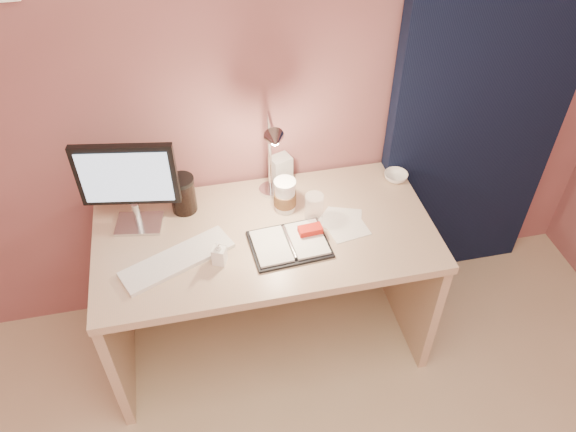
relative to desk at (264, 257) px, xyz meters
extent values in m
plane|color=#AB6368|center=(0.00, 0.30, 0.75)|extent=(3.50, 0.00, 3.50)
cube|color=black|center=(1.05, 0.24, 0.60)|extent=(0.85, 0.08, 2.20)
cube|color=tan|center=(0.00, -0.07, 0.21)|extent=(1.40, 0.70, 0.04)
cube|color=tan|center=(-0.68, -0.07, -0.16)|extent=(0.04, 0.66, 0.69)
cube|color=tan|center=(0.68, -0.07, -0.16)|extent=(0.04, 0.66, 0.69)
cube|color=tan|center=(0.00, 0.26, -0.10)|extent=(1.32, 0.03, 0.55)
cube|color=silver|center=(-0.51, 0.08, 0.23)|extent=(0.21, 0.17, 0.01)
cylinder|color=silver|center=(-0.51, 0.08, 0.29)|extent=(0.03, 0.03, 0.10)
cube|color=black|center=(-0.51, 0.08, 0.50)|extent=(0.39, 0.10, 0.27)
cube|color=#A8C5E4|center=(-0.50, 0.06, 0.50)|extent=(0.34, 0.06, 0.23)
cube|color=white|center=(-0.37, -0.16, 0.23)|extent=(0.46, 0.30, 0.02)
cube|color=black|center=(0.08, -0.17, 0.23)|extent=(0.32, 0.25, 0.01)
cube|color=white|center=(0.01, -0.17, 0.24)|extent=(0.15, 0.21, 0.01)
cube|color=white|center=(0.16, -0.16, 0.24)|extent=(0.15, 0.21, 0.01)
cube|color=red|center=(0.18, -0.13, 0.26)|extent=(0.10, 0.05, 0.03)
cube|color=white|center=(0.34, -0.11, 0.23)|extent=(0.18, 0.18, 0.00)
cube|color=white|center=(0.35, -0.07, 0.23)|extent=(0.17, 0.17, 0.00)
cube|color=white|center=(0.30, -0.07, 0.23)|extent=(0.18, 0.18, 0.00)
cylinder|color=white|center=(0.11, 0.05, 0.30)|extent=(0.09, 0.09, 0.14)
cylinder|color=brown|center=(0.11, 0.05, 0.29)|extent=(0.10, 0.10, 0.06)
cylinder|color=white|center=(0.11, 0.05, 0.37)|extent=(0.09, 0.09, 0.01)
cylinder|color=white|center=(0.21, -0.05, 0.29)|extent=(0.08, 0.08, 0.14)
imported|color=white|center=(0.65, 0.14, 0.24)|extent=(0.14, 0.14, 0.03)
imported|color=white|center=(-0.20, -0.20, 0.28)|extent=(0.07, 0.07, 0.11)
cylinder|color=black|center=(-0.31, 0.14, 0.30)|extent=(0.11, 0.11, 0.15)
cube|color=silver|center=(0.13, 0.24, 0.29)|extent=(0.11, 0.10, 0.13)
cylinder|color=silver|center=(0.07, 0.18, 0.23)|extent=(0.10, 0.10, 0.02)
cylinder|color=silver|center=(0.07, 0.18, 0.44)|extent=(0.02, 0.02, 0.39)
cone|color=silver|center=(0.08, 0.00, 0.63)|extent=(0.08, 0.07, 0.08)
camera|label=1|loc=(-0.26, -1.71, 1.85)|focal=35.00mm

